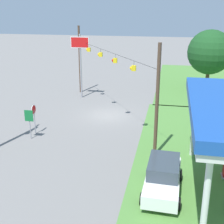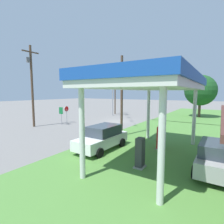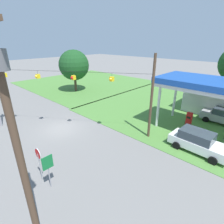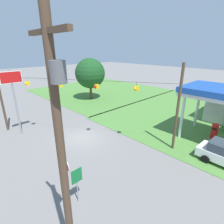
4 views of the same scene
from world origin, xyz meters
TOP-DOWN VIEW (x-y plane):
  - ground_plane at (0.00, 0.00)m, footprint 160.00×160.00m
  - grass_verge_opposite_corner at (-16.00, 16.00)m, footprint 24.00×24.00m
  - fuel_pump_near at (9.78, 9.53)m, footprint 0.71×0.56m
  - stop_sign_roadside at (5.57, -4.93)m, footprint 0.80×0.08m
  - stop_sign_overhead at (-5.42, -4.22)m, footprint 0.22×2.04m
  - route_sign at (6.63, -4.86)m, footprint 0.10×0.70m
  - utility_pole_main at (9.38, -6.92)m, footprint 2.20×0.44m
  - signal_span_gantry at (0.00, -0.01)m, footprint 15.58×10.24m
  - tree_west_verge at (-11.45, 10.11)m, footprint 5.32×5.32m

SIDE VIEW (x-z plane):
  - ground_plane at x=0.00m, z-range 0.00..0.00m
  - grass_verge_opposite_corner at x=-16.00m, z-range 0.00..0.04m
  - fuel_pump_near at x=9.78m, z-range -0.04..1.74m
  - route_sign at x=6.63m, z-range 0.51..2.91m
  - stop_sign_roadside at x=5.57m, z-range 0.56..3.06m
  - signal_span_gantry at x=0.00m, z-range 0.38..8.25m
  - tree_west_verge at x=-11.45m, z-range 1.03..8.43m
  - stop_sign_overhead at x=-5.42m, z-range 1.49..8.62m
  - utility_pole_main at x=9.38m, z-range 0.59..10.71m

